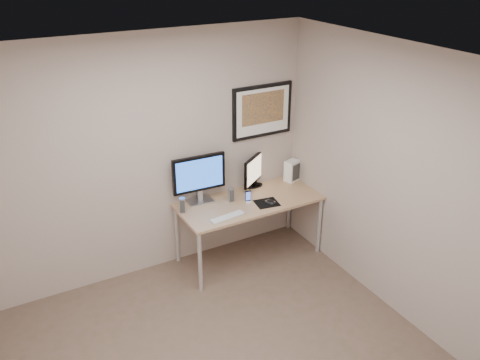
{
  "coord_description": "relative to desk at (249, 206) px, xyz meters",
  "views": [
    {
      "loc": [
        -1.51,
        -2.98,
        3.35
      ],
      "look_at": [
        0.74,
        1.1,
        1.15
      ],
      "focal_mm": 38.0,
      "sensor_mm": 36.0,
      "label": 1
    }
  ],
  "objects": [
    {
      "name": "room",
      "position": [
        -1.0,
        -0.9,
        0.98
      ],
      "size": [
        3.6,
        3.6,
        3.6
      ],
      "color": "white",
      "rests_on": "ground"
    },
    {
      "name": "desk",
      "position": [
        0.0,
        0.0,
        0.0
      ],
      "size": [
        1.6,
        0.7,
        0.73
      ],
      "color": "olive",
      "rests_on": "floor"
    },
    {
      "name": "framed_art",
      "position": [
        0.35,
        0.33,
        0.96
      ],
      "size": [
        0.75,
        0.04,
        0.6
      ],
      "color": "black",
      "rests_on": "room"
    },
    {
      "name": "monitor_large",
      "position": [
        -0.49,
        0.24,
        0.37
      ],
      "size": [
        0.6,
        0.2,
        0.55
      ],
      "rotation": [
        0.0,
        0.0,
        -0.04
      ],
      "color": "#ABABB0",
      "rests_on": "desk"
    },
    {
      "name": "monitor_tv",
      "position": [
        0.23,
        0.28,
        0.28
      ],
      "size": [
        0.43,
        0.31,
        0.39
      ],
      "rotation": [
        0.0,
        0.0,
        0.61
      ],
      "color": "black",
      "rests_on": "desk"
    },
    {
      "name": "speaker_left",
      "position": [
        -0.76,
        0.11,
        0.15
      ],
      "size": [
        0.09,
        0.09,
        0.17
      ],
      "primitive_type": "cylinder",
      "rotation": [
        0.0,
        0.0,
        -0.36
      ],
      "color": "#ABABB0",
      "rests_on": "desk"
    },
    {
      "name": "speaker_right",
      "position": [
        -0.19,
        0.08,
        0.15
      ],
      "size": [
        0.08,
        0.08,
        0.16
      ],
      "primitive_type": "cylinder",
      "rotation": [
        0.0,
        0.0,
        -0.21
      ],
      "color": "#ABABB0",
      "rests_on": "desk"
    },
    {
      "name": "phone_dock",
      "position": [
        -0.03,
        -0.03,
        0.14
      ],
      "size": [
        0.08,
        0.08,
        0.14
      ],
      "primitive_type": "cube",
      "rotation": [
        0.0,
        0.0,
        -0.21
      ],
      "color": "black",
      "rests_on": "desk"
    },
    {
      "name": "keyboard",
      "position": [
        -0.39,
        -0.22,
        0.07
      ],
      "size": [
        0.41,
        0.15,
        0.01
      ],
      "primitive_type": "cube",
      "rotation": [
        0.0,
        0.0,
        0.11
      ],
      "color": "silver",
      "rests_on": "desk"
    },
    {
      "name": "mousepad",
      "position": [
        0.14,
        -0.15,
        0.07
      ],
      "size": [
        0.28,
        0.26,
        0.0
      ],
      "primitive_type": "cube",
      "rotation": [
        0.0,
        0.0,
        -0.15
      ],
      "color": "black",
      "rests_on": "desk"
    },
    {
      "name": "mouse",
      "position": [
        0.17,
        -0.16,
        0.09
      ],
      "size": [
        0.09,
        0.12,
        0.03
      ],
      "primitive_type": "ellipsoid",
      "rotation": [
        0.0,
        0.0,
        0.36
      ],
      "color": "black",
      "rests_on": "mousepad"
    },
    {
      "name": "fan_unit",
      "position": [
        0.71,
        0.21,
        0.19
      ],
      "size": [
        0.2,
        0.17,
        0.25
      ],
      "primitive_type": "cube",
      "rotation": [
        0.0,
        0.0,
        0.32
      ],
      "color": "white",
      "rests_on": "desk"
    }
  ]
}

